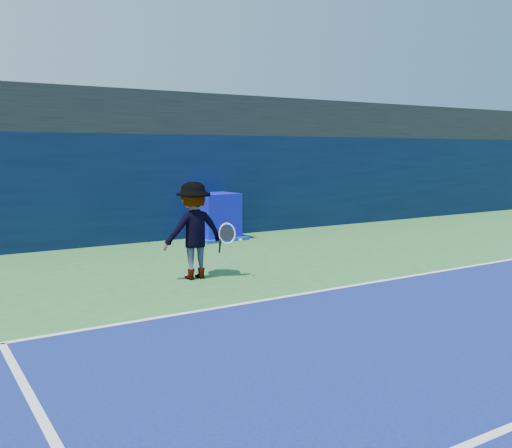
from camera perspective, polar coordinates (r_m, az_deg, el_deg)
name	(u,v)px	position (r m, az deg, el deg)	size (l,w,h in m)	color
ground	(438,341)	(8.20, 17.71, -11.13)	(80.00, 80.00, 0.00)	#326F32
baseline	(304,294)	(10.30, 4.83, -6.95)	(24.00, 0.10, 0.01)	white
stadium_band	(133,115)	(17.57, -12.17, 10.63)	(36.00, 3.00, 1.20)	black
back_wall_assembly	(147,187)	(16.63, -10.81, 3.62)	(36.00, 1.03, 3.00)	black
equipment_cart	(216,218)	(16.50, -4.05, 0.59)	(1.47, 1.47, 1.33)	#0C0DB1
tennis_player	(194,231)	(11.40, -6.23, -0.66)	(1.41, 0.78, 1.94)	white
tennis_ball	(241,240)	(11.36, -1.56, -1.62)	(0.07, 0.07, 0.07)	#C6ED1A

